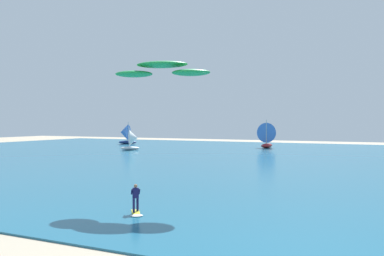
{
  "coord_description": "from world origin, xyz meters",
  "views": [
    {
      "loc": [
        9.68,
        -7.73,
        5.42
      ],
      "look_at": [
        -1.15,
        14.71,
        5.03
      ],
      "focal_mm": 39.09,
      "sensor_mm": 36.0,
      "label": 1
    }
  ],
  "objects": [
    {
      "name": "kite",
      "position": [
        -4.59,
        17.11,
        8.96
      ],
      "size": [
        6.99,
        3.63,
        1.01
      ],
      "color": "#198C3F"
    },
    {
      "name": "sailboat_outermost",
      "position": [
        -47.35,
        74.01,
        2.46
      ],
      "size": [
        4.59,
        4.03,
        5.16
      ],
      "color": "navy",
      "rests_on": "ocean"
    },
    {
      "name": "kitesurfer",
      "position": [
        -3.73,
        12.56,
        0.7
      ],
      "size": [
        1.62,
        1.9,
        1.67
      ],
      "color": "yellow",
      "rests_on": "ocean"
    },
    {
      "name": "sailboat_mid_right",
      "position": [
        -13.25,
        75.24,
        2.7
      ],
      "size": [
        4.15,
        4.88,
        5.68
      ],
      "color": "maroon",
      "rests_on": "ocean"
    },
    {
      "name": "sailboat_mid_left",
      "position": [
        -34.02,
        57.44,
        2.02
      ],
      "size": [
        3.76,
        3.62,
        4.2
      ],
      "color": "silver",
      "rests_on": "ocean"
    },
    {
      "name": "ocean",
      "position": [
        0.0,
        51.3,
        0.05
      ],
      "size": [
        160.0,
        90.0,
        0.1
      ],
      "primitive_type": "cube",
      "color": "#1E607F",
      "rests_on": "ground"
    }
  ]
}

